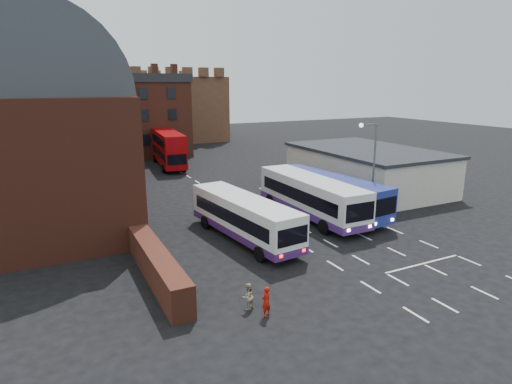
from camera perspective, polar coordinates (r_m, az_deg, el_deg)
name	(u,v)px	position (r m, az deg, el deg)	size (l,w,h in m)	color
ground	(327,261)	(27.55, 9.48, -9.06)	(180.00, 180.00, 0.00)	black
railway_station	(36,122)	(41.41, -27.29, 8.30)	(12.00, 28.00, 16.00)	#602B1E
forecourt_wall	(157,266)	(24.89, -13.03, -9.60)	(1.20, 10.00, 1.80)	#602B1E
cream_building	(366,168)	(46.49, 14.50, 3.08)	(10.40, 16.40, 4.25)	beige
brick_terrace	(110,121)	(67.13, -18.91, 8.97)	(22.00, 10.00, 11.00)	brown
castle_keep	(157,108)	(88.98, -13.04, 10.81)	(22.00, 22.00, 12.00)	brown
bus_white_outbound	(244,215)	(30.21, -1.62, -3.09)	(3.80, 11.41, 3.05)	white
bus_white_inbound	(311,194)	(35.39, 7.30, -0.31)	(3.12, 12.29, 3.35)	silver
bus_blue	(328,192)	(36.65, 9.64, 0.04)	(4.11, 12.25, 3.28)	navy
bus_red_double	(168,148)	(58.04, -11.59, 5.73)	(3.83, 11.87, 4.67)	#9B0307
street_lamp	(371,162)	(35.72, 15.10, 3.95)	(1.56, 0.54, 7.82)	#52555B
pedestrian_red	(266,301)	(20.97, 1.35, -14.37)	(0.56, 0.37, 1.53)	#A3140A
pedestrian_beige	(248,296)	(21.58, -1.09, -13.74)	(0.66, 0.52, 1.37)	tan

